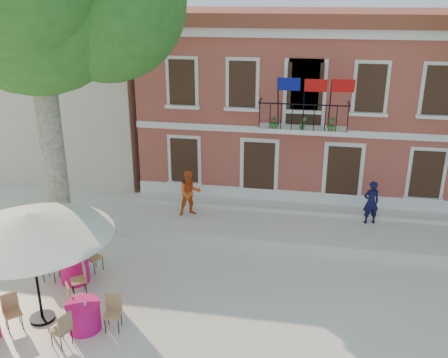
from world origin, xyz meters
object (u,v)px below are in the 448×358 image
(pedestrian_navy, at_px, (371,202))
(pedestrian_orange, at_px, (190,193))
(cafe_table_1, at_px, (84,315))
(cafe_table_3, at_px, (75,269))
(patio_umbrella, at_px, (28,225))

(pedestrian_navy, relative_size, pedestrian_orange, 0.93)
(pedestrian_orange, xyz_separation_m, cafe_table_1, (-1.13, -6.76, -0.74))
(pedestrian_navy, height_order, cafe_table_3, pedestrian_navy)
(patio_umbrella, relative_size, cafe_table_3, 2.23)
(cafe_table_3, bearing_deg, pedestrian_navy, 29.72)
(cafe_table_1, xyz_separation_m, cafe_table_3, (-1.27, 2.09, 0.00))
(pedestrian_orange, relative_size, cafe_table_1, 0.94)
(patio_umbrella, relative_size, pedestrian_navy, 2.58)
(pedestrian_orange, height_order, cafe_table_3, pedestrian_orange)
(pedestrian_navy, height_order, cafe_table_1, pedestrian_navy)
(pedestrian_navy, distance_m, cafe_table_3, 10.38)
(pedestrian_navy, xyz_separation_m, cafe_table_3, (-8.99, -5.14, -0.68))
(pedestrian_navy, distance_m, cafe_table_1, 10.60)
(patio_umbrella, bearing_deg, pedestrian_navy, 38.02)
(cafe_table_1, bearing_deg, pedestrian_orange, 80.49)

